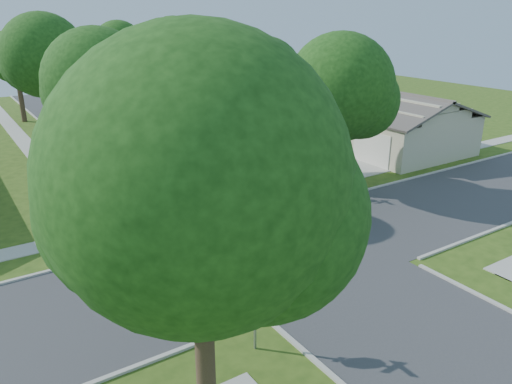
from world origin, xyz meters
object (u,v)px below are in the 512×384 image
object	(u,v)px
tree_ne_corner	(341,92)
car_curb_east	(142,120)
tree_sw_corner	(201,193)
tree_w_mid	(45,60)
tree_e_near	(263,83)
tree_e_far	(120,49)
stop_sign_ne	(307,161)
house_ne_far	(246,93)
tree_w_far	(15,59)
car_driveway	(315,176)
car_curb_west	(65,117)
house_ne_near	(372,124)
tree_e_mid	(176,56)
tree_w_near	(100,88)
stop_sign_sw	(255,290)

from	to	relation	value
tree_ne_corner	car_curb_east	xyz separation A→B (m)	(-3.16, 21.03, -4.83)
tree_sw_corner	tree_w_mid	bearing A→B (deg)	84.30
tree_e_near	tree_e_far	bearing A→B (deg)	90.00
stop_sign_ne	house_ne_far	size ratio (longest dim) A/B	0.22
tree_e_far	tree_w_far	bearing A→B (deg)	-180.00
tree_e_far	car_driveway	bearing A→B (deg)	-87.50
tree_w_mid	tree_w_far	distance (m)	13.04
car_curb_west	tree_e_near	bearing A→B (deg)	100.58
tree_e_near	house_ne_near	bearing A→B (deg)	10.04
car_curb_east	car_curb_west	bearing A→B (deg)	134.54
stop_sign_ne	tree_e_near	size ratio (longest dim) A/B	0.36
tree_e_near	house_ne_near	world-z (taller)	tree_e_near
tree_e_far	house_ne_near	world-z (taller)	tree_e_far
house_ne_far	car_curb_west	size ratio (longest dim) A/B	3.40
stop_sign_ne	tree_w_mid	world-z (taller)	tree_w_mid
tree_e_mid	car_curb_east	bearing A→B (deg)	110.22
car_curb_east	car_curb_west	size ratio (longest dim) A/B	1.11
tree_w_near	tree_w_mid	bearing A→B (deg)	89.98
tree_w_far	house_ne_far	distance (m)	21.61
car_curb_east	car_curb_west	distance (m)	7.74
car_driveway	car_curb_east	bearing A→B (deg)	1.75
tree_w_far	car_curb_east	size ratio (longest dim) A/B	1.81
tree_e_far	tree_w_mid	size ratio (longest dim) A/B	0.91
tree_e_far	car_driveway	size ratio (longest dim) A/B	2.06
stop_sign_sw	car_driveway	xyz separation A→B (m)	(10.70, 10.20, -1.33)
tree_sw_corner	car_curb_east	xyz separation A→B (m)	(10.64, 32.23, -5.51)
tree_e_far	car_curb_west	size ratio (longest dim) A/B	2.18
house_ne_near	stop_sign_ne	bearing A→B (deg)	-150.86
tree_w_far	tree_ne_corner	distance (m)	31.77
stop_sign_ne	tree_w_near	distance (m)	11.07
tree_e_mid	stop_sign_sw	bearing A→B (deg)	-110.20
tree_w_mid	house_ne_near	bearing A→B (deg)	-25.88
tree_w_far	car_driveway	xyz separation A→B (m)	(10.65, -28.51, -4.81)
tree_ne_corner	tree_e_far	bearing A→B (deg)	93.09
tree_w_mid	stop_sign_ne	bearing A→B (deg)	-60.20
stop_sign_sw	tree_w_mid	size ratio (longest dim) A/B	0.31
tree_w_near	tree_w_far	distance (m)	25.01
tree_e_far	car_curb_east	xyz separation A→B (m)	(-1.55, -8.77, -5.22)
stop_sign_ne	tree_w_far	distance (m)	30.96
house_ne_far	car_curb_west	distance (m)	17.84
stop_sign_ne	tree_e_near	xyz separation A→B (m)	(0.05, 4.31, 3.61)
tree_w_far	car_curb_east	distance (m)	12.69
stop_sign_sw	house_ne_near	size ratio (longest dim) A/B	0.22
tree_w_mid	tree_sw_corner	bearing A→B (deg)	-95.70
house_ne_far	tree_e_near	bearing A→B (deg)	-119.35
tree_sw_corner	stop_sign_ne	bearing A→B (deg)	43.94
tree_w_mid	car_curb_east	bearing A→B (deg)	28.35
car_curb_east	stop_sign_ne	bearing A→B (deg)	-80.44
tree_e_near	tree_e_mid	size ratio (longest dim) A/B	0.90
tree_w_near	car_curb_west	distance (m)	23.10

